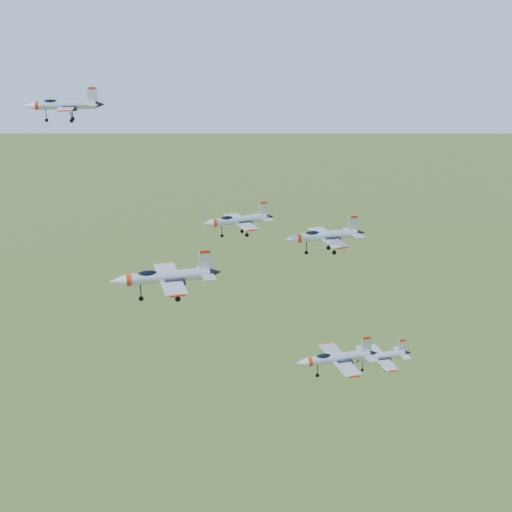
{
  "coord_description": "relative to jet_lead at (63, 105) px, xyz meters",
  "views": [
    {
      "loc": [
        0.1,
        -99.41,
        160.72
      ],
      "look_at": [
        5.26,
        -0.52,
        126.87
      ],
      "focal_mm": 50.0,
      "sensor_mm": 36.0,
      "label": 1
    }
  ],
  "objects": [
    {
      "name": "jet_lead",
      "position": [
        0.0,
        0.0,
        0.0
      ],
      "size": [
        12.61,
        10.47,
        3.37
      ],
      "rotation": [
        0.0,
        0.0,
        0.11
      ],
      "color": "#B8BCC6"
    },
    {
      "name": "jet_left_high",
      "position": [
        26.86,
        -11.89,
        -15.76
      ],
      "size": [
        11.3,
        9.67,
        3.1
      ],
      "rotation": [
        0.0,
        0.0,
        0.33
      ],
      "color": "#B8BCC6"
    },
    {
      "name": "jet_right_high",
      "position": [
        17.72,
        -36.6,
        -15.36
      ],
      "size": [
        13.17,
        11.09,
        3.54
      ],
      "rotation": [
        0.0,
        0.0,
        0.21
      ],
      "color": "#B8BCC6"
    },
    {
      "name": "jet_left_low",
      "position": [
        41.1,
        -4.78,
        -20.62
      ],
      "size": [
        13.94,
        11.77,
        3.76
      ],
      "rotation": [
        0.0,
        0.0,
        0.23
      ],
      "color": "#B8BCC6"
    },
    {
      "name": "jet_right_low",
      "position": [
        39.7,
        -27.87,
        -30.9
      ],
      "size": [
        12.12,
        10.23,
        3.26
      ],
      "rotation": [
        0.0,
        0.0,
        0.23
      ],
      "color": "#B8BCC6"
    },
    {
      "name": "jet_trail",
      "position": [
        49.11,
        -12.75,
        -38.53
      ],
      "size": [
        11.51,
        9.67,
        3.09
      ],
      "rotation": [
        0.0,
        0.0,
        0.19
      ],
      "color": "#B8BCC6"
    }
  ]
}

